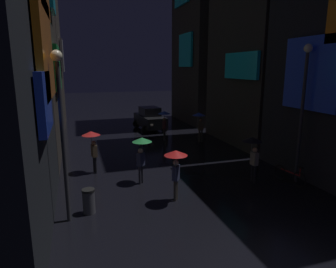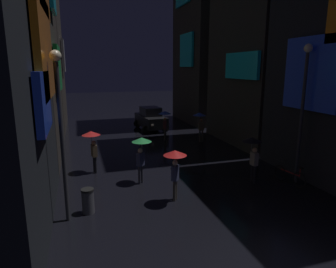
# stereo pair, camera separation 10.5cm
# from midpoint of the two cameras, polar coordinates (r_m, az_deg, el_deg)

# --- Properties ---
(building_left_far) EXTENTS (4.25, 8.84, 17.80)m
(building_left_far) POSITION_cam_midpoint_polar(r_m,az_deg,el_deg) (28.46, -24.62, 18.96)
(building_left_far) COLOR #2D2826
(building_left_far) RESTS_ON ground
(pedestrian_foreground_right_blue) EXTENTS (0.90, 0.90, 2.12)m
(pedestrian_foreground_right_blue) POSITION_cam_midpoint_polar(r_m,az_deg,el_deg) (21.14, 5.87, 2.88)
(pedestrian_foreground_right_blue) COLOR #38332D
(pedestrian_foreground_right_blue) RESTS_ON ground
(pedestrian_midstreet_centre_blue) EXTENTS (0.90, 0.90, 2.12)m
(pedestrian_midstreet_centre_blue) POSITION_cam_midpoint_polar(r_m,az_deg,el_deg) (21.68, -0.86, 3.18)
(pedestrian_midstreet_centre_blue) COLOR #38332D
(pedestrian_midstreet_centre_blue) RESTS_ON ground
(pedestrian_far_right_red) EXTENTS (0.90, 0.90, 2.12)m
(pedestrian_far_right_red) POSITION_cam_midpoint_polar(r_m,az_deg,el_deg) (11.58, 1.24, -5.19)
(pedestrian_far_right_red) COLOR #38332D
(pedestrian_far_right_red) RESTS_ON ground
(pedestrian_midstreet_left_red) EXTENTS (0.90, 0.90, 2.12)m
(pedestrian_midstreet_left_red) POSITION_cam_midpoint_polar(r_m,az_deg,el_deg) (15.31, -14.46, -1.18)
(pedestrian_midstreet_left_red) COLOR black
(pedestrian_midstreet_left_red) RESTS_ON ground
(pedestrian_foreground_left_black) EXTENTS (0.90, 0.90, 2.12)m
(pedestrian_foreground_left_black) POSITION_cam_midpoint_polar(r_m,az_deg,el_deg) (14.11, 15.65, -2.41)
(pedestrian_foreground_left_black) COLOR black
(pedestrian_foreground_left_black) RESTS_ON ground
(pedestrian_near_crossing_green) EXTENTS (0.90, 0.90, 2.12)m
(pedestrian_near_crossing_green) POSITION_cam_midpoint_polar(r_m,az_deg,el_deg) (13.56, -5.27, -2.59)
(pedestrian_near_crossing_green) COLOR #2D2D38
(pedestrian_near_crossing_green) RESTS_ON ground
(bicycle_parked_at_storefront) EXTENTS (0.34, 1.81, 0.96)m
(bicycle_parked_at_storefront) POSITION_cam_midpoint_polar(r_m,az_deg,el_deg) (14.84, 21.97, -7.31)
(bicycle_parked_at_storefront) COLOR black
(bicycle_parked_at_storefront) RESTS_ON ground
(car_distant) EXTENTS (2.49, 4.26, 1.92)m
(car_distant) POSITION_cam_midpoint_polar(r_m,az_deg,el_deg) (25.60, -3.59, 2.92)
(car_distant) COLOR black
(car_distant) RESTS_ON ground
(streetlamp_right_near) EXTENTS (0.36, 0.36, 6.17)m
(streetlamp_right_near) POSITION_cam_midpoint_polar(r_m,az_deg,el_deg) (14.42, 24.14, 5.91)
(streetlamp_right_near) COLOR #2D2D33
(streetlamp_right_near) RESTS_ON ground
(streetlamp_left_near) EXTENTS (0.36, 0.36, 5.73)m
(streetlamp_left_near) POSITION_cam_midpoint_polar(r_m,az_deg,el_deg) (10.24, -19.92, 2.64)
(streetlamp_left_near) COLOR #2D2D33
(streetlamp_left_near) RESTS_ON ground
(trash_bin) EXTENTS (0.46, 0.46, 0.93)m
(trash_bin) POSITION_cam_midpoint_polar(r_m,az_deg,el_deg) (11.48, -15.11, -12.24)
(trash_bin) COLOR #3F3F47
(trash_bin) RESTS_ON ground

